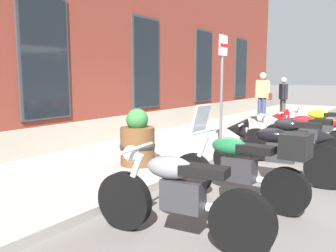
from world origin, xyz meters
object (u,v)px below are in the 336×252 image
Objects in this scene: motorcycle_red_sport at (304,130)px; pedestrian_dark_jacket at (283,97)px; motorcycle_green_touring at (244,165)px; pedestrian_tan_coat at (262,94)px; motorcycle_black_naked at (291,140)px; motorcycle_grey_naked at (177,196)px; motorcycle_yellow_naked at (321,125)px; barrel_planter at (137,141)px; parking_sign at (222,75)px; motorcycle_black_sport at (273,149)px.

pedestrian_dark_jacket is at bearing 21.41° from motorcycle_red_sport.
pedestrian_tan_coat is (7.86, 2.53, 0.55)m from motorcycle_green_touring.
motorcycle_black_naked is 1.20× the size of pedestrian_tan_coat.
motorcycle_yellow_naked is at bearing -0.79° from motorcycle_grey_naked.
barrel_planter reaches higher than motorcycle_grey_naked.
pedestrian_dark_jacket is at bearing 30.27° from motorcycle_yellow_naked.
pedestrian_tan_coat is at bearing 152.92° from pedestrian_dark_jacket.
pedestrian_dark_jacket is 5.86m from parking_sign.
motorcycle_green_touring is 3.86m from motorcycle_red_sport.
pedestrian_dark_jacket is at bearing -1.43° from barrel_planter.
motorcycle_grey_naked is 2.67m from motorcycle_black_sport.
parking_sign reaches higher than motorcycle_black_sport.
barrel_planter reaches higher than motorcycle_black_sport.
pedestrian_dark_jacket is at bearing 15.31° from motorcycle_black_sport.
motorcycle_black_naked is (2.67, 0.10, -0.07)m from motorcycle_green_touring.
parking_sign reaches higher than barrel_planter.
motorcycle_yellow_naked is at bearing -0.71° from motorcycle_black_naked.
motorcycle_red_sport reaches higher than motorcycle_black_naked.
parking_sign is at bearing 119.06° from motorcycle_red_sport.
pedestrian_dark_jacket is (10.15, 1.91, 0.51)m from motorcycle_grey_naked.
motorcycle_red_sport is 4.70m from pedestrian_tan_coat.
motorcycle_green_touring is 8.28m from pedestrian_tan_coat.
motorcycle_black_sport is 1.04× the size of motorcycle_red_sport.
parking_sign is (2.97, 1.76, 1.20)m from motorcycle_green_touring.
motorcycle_grey_naked is at bearing -132.89° from barrel_planter.
pedestrian_tan_coat is 5.00m from parking_sign.
motorcycle_black_sport is 0.84× the size of parking_sign.
pedestrian_tan_coat is 0.69× the size of parking_sign.
pedestrian_dark_jacket is at bearing 17.92° from motorcycle_black_naked.
motorcycle_green_touring is at bearing -178.97° from motorcycle_black_sport.
motorcycle_grey_naked is at bearing 179.84° from motorcycle_red_sport.
motorcycle_yellow_naked is (1.48, -0.08, -0.07)m from motorcycle_red_sport.
motorcycle_green_touring is 2.35m from barrel_planter.
motorcycle_grey_naked is 0.94× the size of motorcycle_black_sport.
parking_sign is (1.69, 1.73, 1.19)m from motorcycle_black_sport.
pedestrian_dark_jacket reaches higher than barrel_planter.
pedestrian_tan_coat is (9.25, 2.37, 0.62)m from motorcycle_grey_naked.
motorcycle_grey_naked is 2.89m from barrel_planter.
motorcycle_grey_naked is at bearing 173.28° from motorcycle_green_touring.
barrel_planter reaches higher than motorcycle_red_sport.
motorcycle_red_sport is 0.96× the size of motorcycle_yellow_naked.
motorcycle_green_touring is at bearing -177.80° from motorcycle_red_sport.
motorcycle_red_sport is 1.17× the size of pedestrian_tan_coat.
pedestrian_dark_jacket is (3.43, 2.00, 0.52)m from motorcycle_yellow_naked.
pedestrian_dark_jacket is 1.53× the size of barrel_planter.
parking_sign is 2.46× the size of barrel_planter.
motorcycle_black_naked reaches higher than motorcycle_yellow_naked.
pedestrian_tan_coat reaches higher than motorcycle_green_touring.
motorcycle_black_sport is (2.66, -0.14, 0.07)m from motorcycle_grey_naked.
motorcycle_black_sport is at bearing -159.13° from pedestrian_tan_coat.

